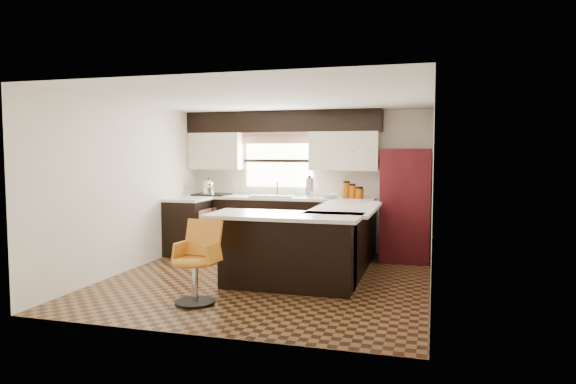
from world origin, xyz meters
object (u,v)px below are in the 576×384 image
(peninsula_long, at_px, (343,241))
(bar_chair, at_px, (194,263))
(peninsula_return, at_px, (288,252))
(refrigerator, at_px, (406,205))

(peninsula_long, xyz_separation_m, bar_chair, (-1.35, -1.91, 0.02))
(peninsula_return, bearing_deg, bar_chair, -131.46)
(refrigerator, bearing_deg, bar_chair, -125.38)
(peninsula_long, bearing_deg, peninsula_return, -118.30)
(refrigerator, distance_m, bar_chair, 3.74)
(peninsula_return, distance_m, bar_chair, 1.25)
(peninsula_long, xyz_separation_m, refrigerator, (0.80, 1.12, 0.43))
(peninsula_long, relative_size, peninsula_return, 1.18)
(refrigerator, xyz_separation_m, bar_chair, (-2.15, -3.03, -0.41))
(peninsula_return, height_order, refrigerator, refrigerator)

